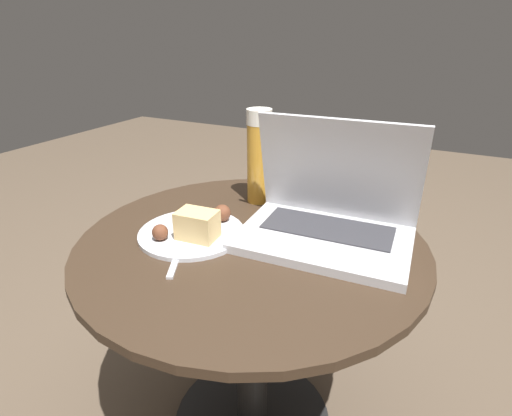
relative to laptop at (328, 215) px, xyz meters
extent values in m
cylinder|color=black|center=(-0.14, -0.08, -0.32)|extent=(0.07, 0.07, 0.51)
cylinder|color=#38281C|center=(-0.14, -0.08, -0.06)|extent=(0.71, 0.71, 0.02)
cube|color=silver|center=(0.00, -0.03, -0.04)|extent=(0.35, 0.24, 0.02)
cube|color=#333338|center=(0.00, 0.00, -0.03)|extent=(0.27, 0.12, 0.00)
cube|color=silver|center=(0.00, 0.06, 0.08)|extent=(0.34, 0.08, 0.22)
cube|color=silver|center=(0.00, 0.05, 0.08)|extent=(0.31, 0.06, 0.20)
cylinder|color=gold|center=(-0.21, 0.11, 0.05)|extent=(0.06, 0.06, 0.19)
cylinder|color=white|center=(-0.21, 0.11, 0.16)|extent=(0.06, 0.06, 0.04)
cylinder|color=silver|center=(-0.26, -0.12, -0.04)|extent=(0.22, 0.22, 0.01)
cube|color=#DBB775|center=(-0.23, -0.14, -0.01)|extent=(0.08, 0.06, 0.06)
sphere|color=#4C6B33|center=(-0.28, -0.06, -0.03)|extent=(0.03, 0.03, 0.03)
sphere|color=brown|center=(-0.22, -0.05, -0.02)|extent=(0.04, 0.04, 0.04)
sphere|color=brown|center=(-0.29, -0.18, -0.02)|extent=(0.03, 0.03, 0.03)
cube|color=silver|center=(-0.22, -0.21, -0.05)|extent=(0.07, 0.12, 0.00)
cube|color=silver|center=(-0.27, -0.13, -0.05)|extent=(0.05, 0.06, 0.00)
camera|label=1|loc=(0.20, -0.72, 0.35)|focal=28.00mm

